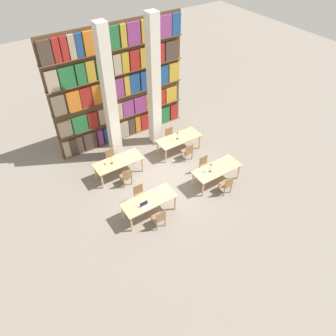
% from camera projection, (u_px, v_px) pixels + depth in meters
% --- Properties ---
extents(ground_plane, '(40.00, 40.00, 0.00)m').
position_uv_depth(ground_plane, '(166.00, 179.00, 14.09)').
color(ground_plane, gray).
extents(bookshelf_bank, '(6.45, 0.35, 5.50)m').
position_uv_depth(bookshelf_bank, '(120.00, 86.00, 14.65)').
color(bookshelf_bank, brown).
rests_on(bookshelf_bank, ground_plane).
extents(pillar_left, '(0.46, 0.46, 6.00)m').
position_uv_depth(pillar_left, '(109.00, 98.00, 13.29)').
color(pillar_left, silver).
rests_on(pillar_left, ground_plane).
extents(pillar_center, '(0.46, 0.46, 6.00)m').
position_uv_depth(pillar_center, '(154.00, 85.00, 14.17)').
color(pillar_center, silver).
rests_on(pillar_center, ground_plane).
extents(reading_table_0, '(2.07, 0.85, 0.78)m').
position_uv_depth(reading_table_0, '(149.00, 201.00, 12.15)').
color(reading_table_0, tan).
rests_on(reading_table_0, ground_plane).
extents(chair_0, '(0.42, 0.40, 0.86)m').
position_uv_depth(chair_0, '(159.00, 218.00, 11.86)').
color(chair_0, olive).
rests_on(chair_0, ground_plane).
extents(chair_1, '(0.42, 0.40, 0.86)m').
position_uv_depth(chair_1, '(140.00, 194.00, 12.74)').
color(chair_1, olive).
rests_on(chair_1, ground_plane).
extents(laptop, '(0.32, 0.22, 0.21)m').
position_uv_depth(laptop, '(145.00, 206.00, 11.80)').
color(laptop, silver).
rests_on(laptop, reading_table_0).
extents(reading_table_1, '(2.07, 0.85, 0.78)m').
position_uv_depth(reading_table_1, '(217.00, 170.00, 13.47)').
color(reading_table_1, tan).
rests_on(reading_table_1, ground_plane).
extents(chair_2, '(0.42, 0.40, 0.86)m').
position_uv_depth(chair_2, '(227.00, 184.00, 13.16)').
color(chair_2, olive).
rests_on(chair_2, ground_plane).
extents(chair_3, '(0.42, 0.40, 0.86)m').
position_uv_depth(chair_3, '(205.00, 165.00, 14.05)').
color(chair_3, olive).
rests_on(chair_3, ground_plane).
extents(desk_lamp_0, '(0.14, 0.14, 0.43)m').
position_uv_depth(desk_lamp_0, '(211.00, 166.00, 13.08)').
color(desk_lamp_0, brown).
rests_on(desk_lamp_0, reading_table_1).
extents(reading_table_2, '(2.07, 0.85, 0.78)m').
position_uv_depth(reading_table_2, '(118.00, 163.00, 13.82)').
color(reading_table_2, tan).
rests_on(reading_table_2, ground_plane).
extents(chair_4, '(0.42, 0.40, 0.86)m').
position_uv_depth(chair_4, '(126.00, 176.00, 13.52)').
color(chair_4, olive).
rests_on(chair_4, ground_plane).
extents(chair_5, '(0.42, 0.40, 0.86)m').
position_uv_depth(chair_5, '(111.00, 158.00, 14.40)').
color(chair_5, olive).
rests_on(chair_5, ground_plane).
extents(desk_lamp_1, '(0.14, 0.14, 0.46)m').
position_uv_depth(desk_lamp_1, '(111.00, 158.00, 13.44)').
color(desk_lamp_1, brown).
rests_on(desk_lamp_1, reading_table_2).
extents(reading_table_3, '(2.07, 0.85, 0.78)m').
position_uv_depth(reading_table_3, '(179.00, 139.00, 15.06)').
color(reading_table_3, tan).
rests_on(reading_table_3, ground_plane).
extents(chair_6, '(0.42, 0.40, 0.86)m').
position_uv_depth(chair_6, '(188.00, 151.00, 14.76)').
color(chair_6, olive).
rests_on(chair_6, ground_plane).
extents(chair_7, '(0.42, 0.40, 0.86)m').
position_uv_depth(chair_7, '(170.00, 136.00, 15.65)').
color(chair_7, olive).
rests_on(chair_7, ground_plane).
extents(desk_lamp_2, '(0.14, 0.14, 0.39)m').
position_uv_depth(desk_lamp_2, '(178.00, 134.00, 14.77)').
color(desk_lamp_2, brown).
rests_on(desk_lamp_2, reading_table_3).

